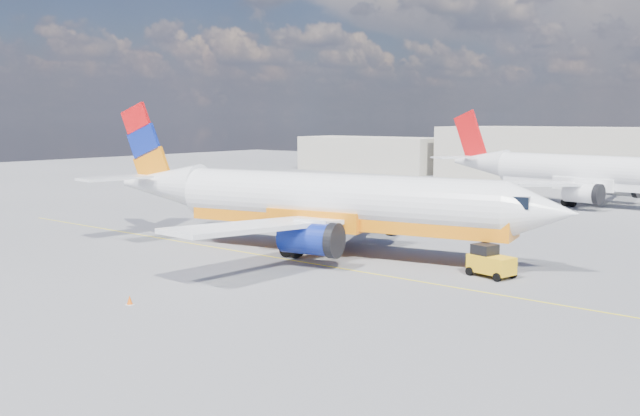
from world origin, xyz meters
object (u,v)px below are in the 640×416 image
Objects in this scene: gse_tug at (490,262)px; traffic_cone at (130,300)px; main_jet at (322,202)px; second_jet at (590,174)px.

traffic_cone is (-11.30, -17.52, -0.67)m from gse_tug.
gse_tug reaches higher than traffic_cone.
gse_tug is at bearing 57.20° from traffic_cone.
main_jet is 73.65× the size of traffic_cone.
gse_tug is at bearing -72.17° from second_jet.
traffic_cone is at bearing -86.88° from second_jet.
traffic_cone is at bearing -109.45° from gse_tug.
second_jet reaches higher than traffic_cone.
traffic_cone is (1.27, -17.11, -3.35)m from main_jet.
main_jet is 1.04× the size of second_jet.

